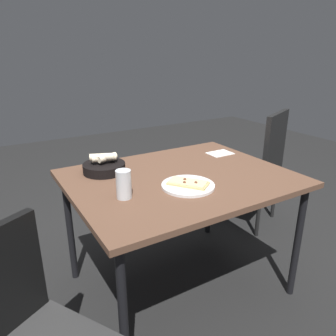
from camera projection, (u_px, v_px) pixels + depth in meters
The scene contains 7 objects.
ground at pixel (179, 284), 2.03m from camera, with size 8.00×8.00×0.00m, color black.
dining_table at pixel (180, 186), 1.80m from camera, with size 1.19×0.94×0.73m.
pizza_plate at pixel (188, 185), 1.63m from camera, with size 0.27×0.27×0.04m.
bread_basket at pixel (104, 166), 1.82m from camera, with size 0.24×0.24×0.11m.
beer_glass at pixel (124, 186), 1.49m from camera, with size 0.07×0.07×0.14m.
napkin at pixel (220, 153), 2.16m from camera, with size 0.16×0.12×0.00m.
chair_far at pixel (259, 163), 2.58m from camera, with size 0.58×0.58×0.95m.
Camera 1 is at (-0.91, -1.38, 1.38)m, focal length 34.45 mm.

